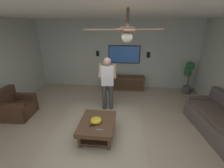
{
  "coord_description": "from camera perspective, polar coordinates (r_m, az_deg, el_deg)",
  "views": [
    {
      "loc": [
        -2.78,
        -0.39,
        2.47
      ],
      "look_at": [
        1.11,
        -0.02,
        0.95
      ],
      "focal_mm": 24.09,
      "sensor_mm": 36.0,
      "label": 1
    }
  ],
  "objects": [
    {
      "name": "bowl",
      "position": [
        3.53,
        -6.1,
        -13.52
      ],
      "size": [
        0.27,
        0.27,
        0.12
      ],
      "primitive_type": "ellipsoid",
      "color": "gold",
      "rests_on": "coffee_table"
    },
    {
      "name": "area_rug",
      "position": [
        3.99,
        -4.86,
        -16.91
      ],
      "size": [
        2.91,
        2.19,
        0.01
      ],
      "primitive_type": "cube",
      "color": "tan",
      "rests_on": "ground"
    },
    {
      "name": "ceiling_fan",
      "position": [
        2.26,
        5.53,
        19.13
      ],
      "size": [
        1.2,
        1.16,
        0.46
      ],
      "color": "#4C3828"
    },
    {
      "name": "tv",
      "position": [
        6.15,
        4.62,
        11.1
      ],
      "size": [
        0.05,
        1.26,
        0.71
      ],
      "rotation": [
        0.0,
        0.0,
        3.14
      ],
      "color": "black"
    },
    {
      "name": "book",
      "position": [
        3.56,
        -6.32,
        -14.09
      ],
      "size": [
        0.19,
        0.24,
        0.04
      ],
      "primitive_type": "cube",
      "rotation": [
        0.0,
        0.0,
        1.69
      ],
      "color": "orange",
      "rests_on": "coffee_table"
    },
    {
      "name": "person_standing",
      "position": [
        4.46,
        -1.76,
        1.11
      ],
      "size": [
        0.57,
        0.58,
        1.64
      ],
      "rotation": [
        0.0,
        0.0,
        0.11
      ],
      "color": "#3F3F3F",
      "rests_on": "ground"
    },
    {
      "name": "ceiling_slab",
      "position": [
        2.82,
        -2.89,
        27.3
      ],
      "size": [
        6.84,
        6.67,
        0.1
      ],
      "primitive_type": "cube",
      "color": "white"
    },
    {
      "name": "remote_grey",
      "position": [
        3.33,
        -4.78,
        -17.03
      ],
      "size": [
        0.05,
        0.15,
        0.02
      ],
      "primitive_type": "cube",
      "rotation": [
        0.0,
        0.0,
        4.7
      ],
      "color": "slate",
      "rests_on": "coffee_table"
    },
    {
      "name": "potted_plant_tall",
      "position": [
        6.42,
        26.92,
        2.93
      ],
      "size": [
        0.4,
        0.37,
        1.22
      ],
      "color": "#4C4C51",
      "rests_on": "ground"
    },
    {
      "name": "media_console",
      "position": [
        6.22,
        4.28,
        0.54
      ],
      "size": [
        0.45,
        1.7,
        0.55
      ],
      "rotation": [
        0.0,
        0.0,
        3.14
      ],
      "color": "#513823",
      "rests_on": "ground"
    },
    {
      "name": "wall_speaker_right",
      "position": [
        6.27,
        -5.48,
        11.48
      ],
      "size": [
        0.06,
        0.12,
        0.22
      ],
      "primitive_type": "cube",
      "color": "black"
    },
    {
      "name": "remote_white",
      "position": [
        3.63,
        -5.55,
        -13.4
      ],
      "size": [
        0.16,
        0.09,
        0.02
      ],
      "primitive_type": "cube",
      "rotation": [
        0.0,
        0.0,
        3.49
      ],
      "color": "white",
      "rests_on": "coffee_table"
    },
    {
      "name": "couch",
      "position": [
        4.52,
        36.54,
        -11.8
      ],
      "size": [
        1.98,
        1.07,
        0.87
      ],
      "rotation": [
        0.0,
        0.0,
        1.68
      ],
      "color": "#564C47",
      "rests_on": "ground"
    },
    {
      "name": "remote_black",
      "position": [
        3.48,
        -7.33,
        -15.17
      ],
      "size": [
        0.12,
        0.15,
        0.02
      ],
      "primitive_type": "cube",
      "rotation": [
        0.0,
        0.0,
        5.34
      ],
      "color": "black",
      "rests_on": "coffee_table"
    },
    {
      "name": "coffee_table",
      "position": [
        3.66,
        -5.57,
        -15.27
      ],
      "size": [
        1.0,
        0.8,
        0.4
      ],
      "color": "#513823",
      "rests_on": "ground"
    },
    {
      "name": "ground_plane",
      "position": [
        3.74,
        -2.07,
        -20.07
      ],
      "size": [
        7.97,
        7.97,
        0.0
      ],
      "primitive_type": "plane",
      "color": "tan"
    },
    {
      "name": "wall_speaker_left",
      "position": [
        6.23,
        13.64,
        10.69
      ],
      "size": [
        0.06,
        0.12,
        0.22
      ],
      "primitive_type": "cube",
      "color": "black"
    },
    {
      "name": "vase_round",
      "position": [
        6.08,
        0.91,
        3.95
      ],
      "size": [
        0.22,
        0.22,
        0.22
      ],
      "primitive_type": "sphere",
      "color": "teal",
      "rests_on": "media_console"
    },
    {
      "name": "wall_back_tv",
      "position": [
        6.26,
        1.78,
        11.04
      ],
      "size": [
        0.1,
        6.67,
        2.72
      ],
      "primitive_type": "cube",
      "color": "#B2B7AD",
      "rests_on": "ground"
    },
    {
      "name": "armchair",
      "position": [
        5.18,
        -32.72,
        -7.42
      ],
      "size": [
        0.83,
        0.84,
        0.82
      ],
      "rotation": [
        0.0,
        0.0,
        -1.54
      ],
      "color": "#472D1E",
      "rests_on": "ground"
    }
  ]
}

